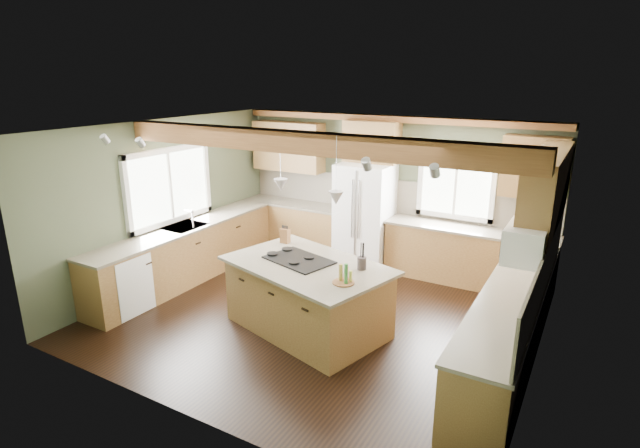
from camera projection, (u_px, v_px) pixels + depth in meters
The scene contains 37 objects.
floor at pixel (319, 315), 7.01m from camera, with size 5.60×5.60×0.00m, color black.
ceiling at pixel (319, 129), 6.26m from camera, with size 5.60×5.60×0.00m, color silver.
wall_back at pixel (390, 190), 8.71m from camera, with size 5.60×5.60×0.00m, color #485139.
wall_left at pixel (167, 201), 7.97m from camera, with size 5.00×5.00×0.00m, color #485139.
wall_right at pixel (546, 266), 5.31m from camera, with size 5.00×5.00×0.00m, color #485139.
ceiling_beam at pixel (303, 143), 5.98m from camera, with size 5.55×0.26×0.26m, color brown.
soffit_trim at pixel (391, 119), 8.27m from camera, with size 5.55×0.20×0.10m, color brown.
backsplash_back at pixel (389, 196), 8.73m from camera, with size 5.58×0.03×0.58m, color brown.
backsplash_right at pixel (544, 272), 5.38m from camera, with size 0.03×3.70×0.58m, color brown.
base_cab_back_left at pixel (295, 227), 9.56m from camera, with size 2.02×0.60×0.88m, color brown.
counter_back_left at pixel (295, 204), 9.43m from camera, with size 2.06×0.64×0.04m, color #484135.
base_cab_back_right at pixel (467, 257), 8.00m from camera, with size 2.62×0.60×0.88m, color brown.
counter_back_right at pixel (470, 230), 7.87m from camera, with size 2.66×0.64×0.04m, color #484135.
base_cab_left at pixel (187, 254), 8.12m from camera, with size 0.60×3.70×0.88m, color brown.
counter_left at pixel (185, 227), 7.98m from camera, with size 0.64×3.74×0.04m, color #484135.
base_cab_right at pixel (509, 330), 5.74m from camera, with size 0.60×3.70×0.88m, color brown.
counter_right at pixel (513, 293), 5.61m from camera, with size 0.64×3.74×0.04m, color #484135.
upper_cab_back_left at pixel (288, 146), 9.32m from camera, with size 1.40×0.35×0.90m, color brown.
upper_cab_over_fridge at pixel (372, 142), 8.46m from camera, with size 0.96×0.35×0.70m, color brown.
upper_cab_right at pixel (547, 188), 5.95m from camera, with size 0.35×2.20×0.90m, color brown.
upper_cab_back_corner at pixel (534, 167), 7.28m from camera, with size 0.90×0.35×0.90m, color brown.
window_left at pixel (169, 186), 7.93m from camera, with size 0.04×1.60×1.05m, color white.
window_back at pixel (456, 184), 8.08m from camera, with size 1.10×0.04×1.00m, color white.
sink at pixel (185, 227), 7.98m from camera, with size 0.50×0.65×0.03m, color #262628.
faucet at pixel (193, 220), 7.85m from camera, with size 0.02×0.02×0.28m, color #B2B2B7.
dishwasher at pixel (122, 283), 7.04m from camera, with size 0.60×0.60×0.84m, color white.
oven at pixel (482, 390), 4.67m from camera, with size 0.60×0.72×0.84m, color white.
microwave at pixel (526, 242), 5.30m from camera, with size 0.40×0.70×0.38m, color white.
pendant_left at pixel (281, 185), 6.46m from camera, with size 0.18×0.18×0.16m, color #B2B2B7.
pendant_right at pixel (336, 198), 5.79m from camera, with size 0.18×0.18×0.16m, color #B2B2B7.
refrigerator at pixel (365, 215), 8.66m from camera, with size 0.90×0.74×1.80m, color white.
island at pixel (308, 298), 6.55m from camera, with size 1.97×1.20×0.88m, color brown.
island_top at pixel (307, 265), 6.41m from camera, with size 2.10×1.34×0.04m, color #484135.
cooktop at pixel (299, 260), 6.51m from camera, with size 0.85×0.57×0.02m, color black.
knife_block at pixel (285, 236), 7.18m from camera, with size 0.13×0.10×0.21m, color brown.
utensil_crock at pixel (362, 263), 6.21m from camera, with size 0.12×0.12×0.16m, color #372F2C.
bottle_tray at pixel (344, 273), 5.79m from camera, with size 0.26×0.26×0.24m, color brown, non-canonical shape.
Camera 1 is at (3.16, -5.49, 3.28)m, focal length 28.00 mm.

